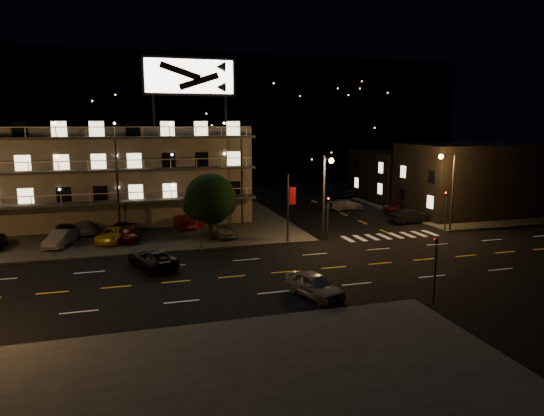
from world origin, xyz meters
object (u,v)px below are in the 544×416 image
object	(u,v)px
side_car_0	(410,216)
road_car_west	(152,258)
lot_car_2	(113,235)
lot_car_7	(84,227)
road_car_east	(315,285)
tree	(210,200)
lot_car_4	(224,230)

from	to	relation	value
side_car_0	road_car_west	size ratio (longest dim) A/B	0.88
lot_car_2	road_car_west	xyz separation A→B (m)	(3.18, -8.77, -0.07)
side_car_0	lot_car_7	bearing A→B (deg)	78.85
road_car_east	road_car_west	distance (m)	13.53
tree	lot_car_2	size ratio (longest dim) A/B	1.34
tree	side_car_0	size ratio (longest dim) A/B	1.35
lot_car_4	road_car_east	world-z (taller)	lot_car_4
tree	lot_car_4	size ratio (longest dim) A/B	1.52
tree	lot_car_4	bearing A→B (deg)	19.76
tree	side_car_0	xyz separation A→B (m)	(22.61, 1.93, -3.11)
lot_car_2	lot_car_7	bearing A→B (deg)	140.50
lot_car_4	lot_car_7	bearing A→B (deg)	150.60
tree	lot_car_2	world-z (taller)	tree
tree	lot_car_7	size ratio (longest dim) A/B	1.38
tree	road_car_west	world-z (taller)	tree
road_car_east	side_car_0	bearing A→B (deg)	26.04
side_car_0	road_car_west	distance (m)	29.75
road_car_west	side_car_0	bearing A→B (deg)	178.27
tree	road_car_east	size ratio (longest dim) A/B	1.38
lot_car_4	tree	bearing A→B (deg)	-167.22
lot_car_4	lot_car_7	world-z (taller)	lot_car_4
road_car_west	lot_car_7	bearing A→B (deg)	-85.11
road_car_east	road_car_west	size ratio (longest dim) A/B	0.86
lot_car_4	road_car_east	distance (m)	17.38
tree	road_car_east	xyz separation A→B (m)	(4.01, -16.70, -3.10)
side_car_0	tree	bearing A→B (deg)	90.24
lot_car_4	side_car_0	bearing A→B (deg)	-3.06
lot_car_4	road_car_east	bearing A→B (deg)	-88.08
tree	road_car_west	xyz separation A→B (m)	(-5.69, -7.26, -3.13)
lot_car_7	road_car_east	size ratio (longest dim) A/B	1.00
road_car_east	tree	bearing A→B (deg)	84.50
lot_car_7	road_car_west	xyz separation A→B (m)	(6.00, -13.10, -0.07)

